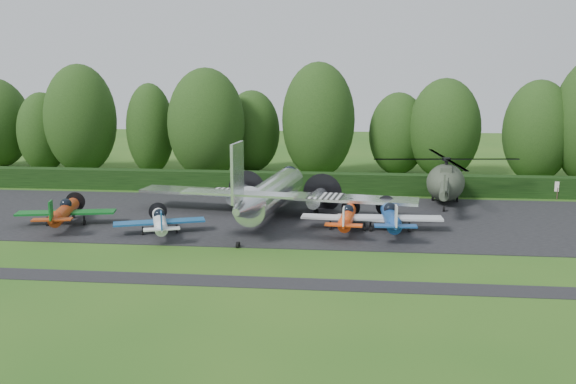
# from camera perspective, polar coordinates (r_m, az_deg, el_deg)

# --- Properties ---
(ground) EXTENTS (160.00, 160.00, 0.00)m
(ground) POSITION_cam_1_polar(r_m,az_deg,el_deg) (43.89, -3.52, -5.38)
(ground) COLOR #235417
(ground) RESTS_ON ground
(apron) EXTENTS (70.00, 18.00, 0.01)m
(apron) POSITION_cam_1_polar(r_m,az_deg,el_deg) (53.43, -1.77, -2.31)
(apron) COLOR black
(apron) RESTS_ON ground
(taxiway_verge) EXTENTS (70.00, 2.00, 0.00)m
(taxiway_verge) POSITION_cam_1_polar(r_m,az_deg,el_deg) (38.27, -4.99, -7.94)
(taxiway_verge) COLOR black
(taxiway_verge) RESTS_ON ground
(hedgerow) EXTENTS (90.00, 1.60, 2.00)m
(hedgerow) POSITION_cam_1_polar(r_m,az_deg,el_deg) (64.09, -0.46, -0.00)
(hedgerow) COLOR black
(hedgerow) RESTS_ON ground
(transport_plane) EXTENTS (23.83, 18.27, 7.64)m
(transport_plane) POSITION_cam_1_polar(r_m,az_deg,el_deg) (52.62, -1.50, -0.15)
(transport_plane) COLOR white
(transport_plane) RESTS_ON ground
(light_plane_red) EXTENTS (7.61, 8.00, 2.92)m
(light_plane_red) POSITION_cam_1_polar(r_m,az_deg,el_deg) (53.25, -19.26, -1.66)
(light_plane_red) COLOR #9B300E
(light_plane_red) RESTS_ON ground
(light_plane_white) EXTENTS (6.76, 7.10, 2.60)m
(light_plane_white) POSITION_cam_1_polar(r_m,az_deg,el_deg) (48.77, -11.32, -2.56)
(light_plane_white) COLOR silver
(light_plane_white) RESTS_ON ground
(light_plane_orange) EXTENTS (7.14, 7.51, 2.74)m
(light_plane_orange) POSITION_cam_1_polar(r_m,az_deg,el_deg) (49.04, 5.29, -2.23)
(light_plane_orange) COLOR #E7400D
(light_plane_orange) RESTS_ON ground
(light_plane_blue) EXTENTS (7.92, 8.33, 3.04)m
(light_plane_blue) POSITION_cam_1_polar(r_m,az_deg,el_deg) (48.98, 9.10, -2.20)
(light_plane_blue) COLOR navy
(light_plane_blue) RESTS_ON ground
(helicopter) EXTENTS (13.19, 15.44, 4.25)m
(helicopter) POSITION_cam_1_polar(r_m,az_deg,el_deg) (60.03, 13.85, 1.10)
(helicopter) COLOR #353E30
(helicopter) RESTS_ON ground
(sign_board) EXTENTS (3.03, 0.11, 1.71)m
(sign_board) POSITION_cam_1_polar(r_m,az_deg,el_deg) (65.47, 21.63, 0.46)
(sign_board) COLOR #3F3326
(sign_board) RESTS_ON ground
(tree_0) EXTENTS (5.45, 5.45, 10.47)m
(tree_0) POSITION_cam_1_polar(r_m,az_deg,el_deg) (75.69, -12.15, 5.49)
(tree_0) COLOR black
(tree_0) RESTS_ON ground
(tree_1) EXTENTS (6.60, 6.60, 9.45)m
(tree_1) POSITION_cam_1_polar(r_m,az_deg,el_deg) (74.64, 9.74, 5.11)
(tree_1) COLOR black
(tree_1) RESTS_ON ground
(tree_2) EXTENTS (5.76, 5.76, 9.38)m
(tree_2) POSITION_cam_1_polar(r_m,az_deg,el_deg) (80.76, -20.98, 4.96)
(tree_2) COLOR black
(tree_2) RESTS_ON ground
(tree_3) EXTENTS (8.45, 8.45, 12.23)m
(tree_3) POSITION_cam_1_polar(r_m,az_deg,el_deg) (71.13, -7.28, 6.01)
(tree_3) COLOR black
(tree_3) RESTS_ON ground
(tree_4) EXTENTS (8.08, 8.08, 12.85)m
(tree_4) POSITION_cam_1_polar(r_m,az_deg,el_deg) (71.49, 2.71, 6.37)
(tree_4) COLOR black
(tree_4) RESTS_ON ground
(tree_5) EXTENTS (7.28, 7.28, 11.00)m
(tree_5) POSITION_cam_1_polar(r_m,az_deg,el_deg) (73.56, 21.31, 5.02)
(tree_5) COLOR black
(tree_5) RESTS_ON ground
(tree_7) EXTENTS (8.17, 8.17, 12.62)m
(tree_7) POSITION_cam_1_polar(r_m,az_deg,el_deg) (77.96, -17.96, 6.16)
(tree_7) COLOR black
(tree_7) RESTS_ON ground
(tree_8) EXTENTS (6.57, 6.57, 9.60)m
(tree_8) POSITION_cam_1_polar(r_m,az_deg,el_deg) (75.84, -3.22, 5.41)
(tree_8) COLOR black
(tree_8) RESTS_ON ground
(tree_10) EXTENTS (7.87, 7.87, 11.11)m
(tree_10) POSITION_cam_1_polar(r_m,az_deg,el_deg) (73.02, 13.74, 5.47)
(tree_10) COLOR black
(tree_10) RESTS_ON ground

